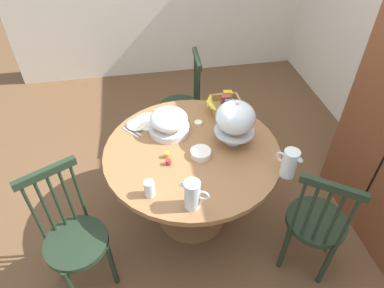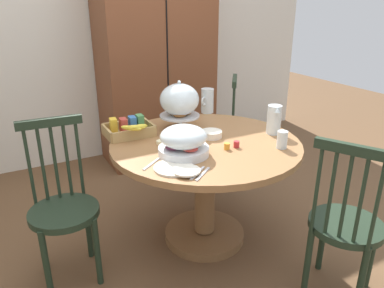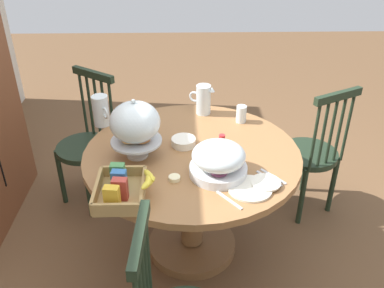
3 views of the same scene
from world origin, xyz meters
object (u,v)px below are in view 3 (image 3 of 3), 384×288
object	(u,v)px
dining_table	(192,181)
cereal_bowl	(183,142)
pastry_stand_with_dome	(135,124)
orange_juice_pitcher	(203,101)
china_plate_large	(250,188)
fruit_platter_covered	(219,160)
china_plate_small	(266,182)
butter_dish	(174,178)
windsor_chair_facing_door	(311,155)
cereal_basket	(122,188)
drinking_glass	(241,114)
windsor_chair_near_window	(88,146)
milk_pitcher	(101,112)

from	to	relation	value
dining_table	cereal_bowl	xyz separation A→B (m)	(0.07, 0.05, 0.23)
pastry_stand_with_dome	orange_juice_pitcher	bearing A→B (deg)	-36.93
china_plate_large	fruit_platter_covered	bearing A→B (deg)	47.40
dining_table	china_plate_small	bearing A→B (deg)	-132.19
china_plate_large	butter_dish	distance (m)	0.38
china_plate_large	butter_dish	size ratio (longest dim) A/B	3.67
windsor_chair_facing_door	pastry_stand_with_dome	size ratio (longest dim) A/B	2.83
cereal_basket	butter_dish	size ratio (longest dim) A/B	5.27
dining_table	china_plate_large	size ratio (longest dim) A/B	5.58
orange_juice_pitcher	cereal_bowl	size ratio (longest dim) A/B	1.40
china_plate_large	drinking_glass	world-z (taller)	drinking_glass
cereal_basket	butter_dish	world-z (taller)	cereal_basket
dining_table	china_plate_large	distance (m)	0.50
fruit_platter_covered	cereal_basket	size ratio (longest dim) A/B	0.95
cereal_bowl	butter_dish	distance (m)	0.35
dining_table	windsor_chair_facing_door	distance (m)	0.92
china_plate_large	butter_dish	world-z (taller)	butter_dish
orange_juice_pitcher	cereal_bowl	distance (m)	0.44
dining_table	butter_dish	distance (m)	0.36
fruit_platter_covered	orange_juice_pitcher	world-z (taller)	orange_juice_pitcher
dining_table	pastry_stand_with_dome	distance (m)	0.51
windsor_chair_facing_door	windsor_chair_near_window	bearing A→B (deg)	84.25
windsor_chair_facing_door	china_plate_large	world-z (taller)	windsor_chair_facing_door
dining_table	orange_juice_pitcher	world-z (taller)	orange_juice_pitcher
milk_pitcher	orange_juice_pitcher	bearing A→B (deg)	-77.29
dining_table	china_plate_large	xyz separation A→B (m)	(-0.36, -0.28, 0.21)
windsor_chair_facing_door	china_plate_small	xyz separation A→B (m)	(-0.72, 0.47, 0.30)
fruit_platter_covered	butter_dish	size ratio (longest dim) A/B	5.00
fruit_platter_covered	butter_dish	distance (m)	0.24
pastry_stand_with_dome	fruit_platter_covered	distance (m)	0.49
pastry_stand_with_dome	milk_pitcher	size ratio (longest dim) A/B	1.77
china_plate_large	pastry_stand_with_dome	bearing A→B (deg)	60.76
china_plate_small	windsor_chair_near_window	bearing A→B (deg)	51.18
windsor_chair_near_window	windsor_chair_facing_door	bearing A→B (deg)	-95.75
orange_juice_pitcher	windsor_chair_facing_door	bearing A→B (deg)	-96.88
windsor_chair_near_window	drinking_glass	xyz separation A→B (m)	(-0.20, -1.05, 0.34)
windsor_chair_near_window	milk_pitcher	bearing A→B (deg)	-140.88
milk_pitcher	drinking_glass	world-z (taller)	milk_pitcher
china_plate_small	butter_dish	size ratio (longest dim) A/B	2.50
pastry_stand_with_dome	drinking_glass	bearing A→B (deg)	-58.05
pastry_stand_with_dome	drinking_glass	distance (m)	0.75
drinking_glass	dining_table	bearing A→B (deg)	137.89
windsor_chair_near_window	orange_juice_pitcher	size ratio (longest dim) A/B	4.96
butter_dish	windsor_chair_facing_door	bearing A→B (deg)	-54.17
windsor_chair_facing_door	orange_juice_pitcher	xyz separation A→B (m)	(0.09, 0.74, 0.38)
butter_dish	orange_juice_pitcher	bearing A→B (deg)	-13.52
dining_table	drinking_glass	world-z (taller)	drinking_glass
windsor_chair_near_window	cereal_basket	distance (m)	1.08
china_plate_small	butter_dish	bearing A→B (deg)	83.09
drinking_glass	cereal_bowl	bearing A→B (deg)	127.54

